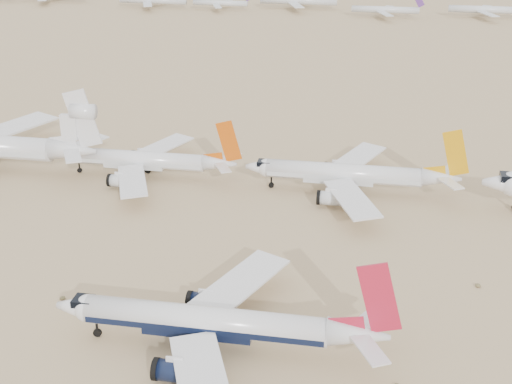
% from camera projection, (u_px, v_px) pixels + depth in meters
% --- Properties ---
extents(ground, '(7000.00, 7000.00, 0.00)m').
position_uv_depth(ground, '(222.00, 374.00, 100.62)').
color(ground, '#9C805B').
rests_on(ground, ground).
extents(main_airliner, '(48.48, 47.35, 17.11)m').
position_uv_depth(main_airliner, '(219.00, 323.00, 104.00)').
color(main_airliner, silver).
rests_on(main_airliner, ground).
extents(row2_gold_tail, '(45.94, 44.93, 16.36)m').
position_uv_depth(row2_gold_tail, '(352.00, 174.00, 157.09)').
color(row2_gold_tail, silver).
rests_on(row2_gold_tail, ground).
extents(row2_orange_tail, '(42.51, 41.59, 15.16)m').
position_uv_depth(row2_orange_tail, '(146.00, 160.00, 165.82)').
color(row2_orange_tail, silver).
rests_on(row2_orange_tail, ground).
extents(distant_storage_row, '(628.85, 62.18, 16.12)m').
position_uv_depth(distant_storage_row, '(453.00, 8.00, 363.83)').
color(distant_storage_row, silver).
rests_on(distant_storage_row, ground).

